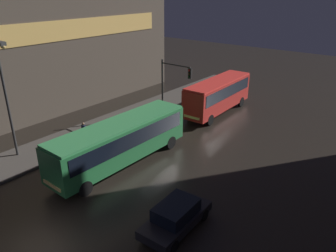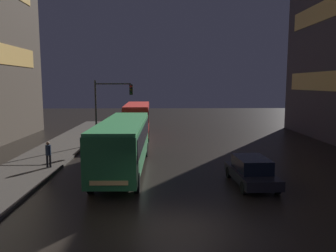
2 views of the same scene
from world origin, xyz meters
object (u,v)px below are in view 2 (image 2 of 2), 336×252
Objects in this scene: bus_far at (137,117)px; traffic_light_main at (109,101)px; car_taxi at (251,171)px; bus_near at (123,140)px; pedestrian_near at (48,152)px.

traffic_light_main is (-2.06, -4.62, 1.80)m from bus_far.
car_taxi is 15.05m from traffic_light_main.
bus_far is at bearing -68.72° from car_taxi.
car_taxi is at bearing 157.88° from bus_near.
pedestrian_near is (-4.76, 0.46, -0.85)m from bus_near.
traffic_light_main is at bearing -75.32° from bus_near.
pedestrian_near is at bearing -108.13° from traffic_light_main.
bus_far is (-0.07, 13.12, 0.10)m from bus_near.
pedestrian_near is at bearing -4.85° from bus_near.
bus_near reaches higher than car_taxi.
bus_near is at bearing -31.75° from pedestrian_near.
traffic_light_main is at bearing 64.36° from bus_far.
pedestrian_near is at bearing -18.87° from car_taxi.
traffic_light_main is (-2.13, 8.50, 1.91)m from bus_near.
pedestrian_near is (-4.70, -12.66, -0.96)m from bus_far.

